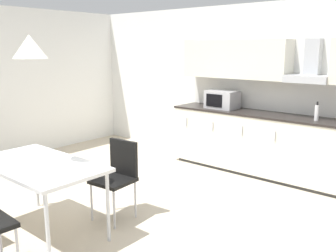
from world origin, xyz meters
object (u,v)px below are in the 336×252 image
Objects in this scene: chair_far_right at (118,171)px; pendant_lamp at (30,47)px; bottle_white at (317,112)px; microwave at (222,100)px; dining_table at (39,168)px.

chair_far_right is 1.59m from pendant_lamp.
pendant_lamp is at bearing -111.94° from chair_far_right.
microwave is at bearing 177.97° from bottle_white.
microwave reaches higher than chair_far_right.
chair_far_right is 2.72× the size of pendant_lamp.
bottle_white is 0.78× the size of pendant_lamp.
microwave is 1.50m from bottle_white.
dining_table is (-0.14, -3.16, -0.37)m from microwave.
bottle_white is at bearing 60.31° from chair_far_right.
pendant_lamp is (-1.64, -3.10, 0.85)m from bottle_white.
bottle_white is 3.61m from pendant_lamp.
microwave reaches higher than bottle_white.
dining_table is at bearing -90.00° from pendant_lamp.
dining_table is 0.85m from chair_far_right.
chair_far_right is (-1.33, -2.33, -0.50)m from bottle_white.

